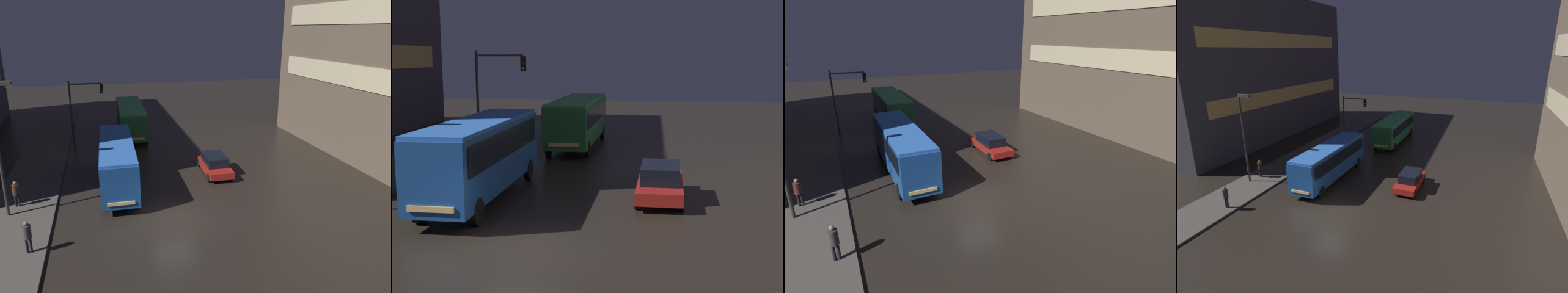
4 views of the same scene
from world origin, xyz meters
TOP-DOWN VIEW (x-y plane):
  - ground_plane at (0.00, 0.00)m, footprint 120.00×120.00m
  - sidewalk_left at (-9.00, 10.00)m, footprint 4.00×48.00m
  - building_right_block at (20.95, 6.81)m, footprint 10.07×25.12m
  - bus_near at (-2.94, 6.03)m, footprint 2.54×10.32m
  - bus_far at (-0.80, 19.98)m, footprint 2.78×10.75m
  - car_taxi at (4.50, 6.71)m, footprint 1.99×4.73m
  - pedestrian_near at (-9.32, 3.84)m, footprint 0.48×0.48m
  - pedestrian_mid at (-7.77, -1.92)m, footprint 0.54×0.54m
  - traffic_light_main at (-5.46, 16.53)m, footprint 3.12×0.35m

SIDE VIEW (x-z plane):
  - ground_plane at x=0.00m, z-range 0.00..0.00m
  - sidewalk_left at x=-9.00m, z-range 0.00..0.15m
  - car_taxi at x=4.50m, z-range 0.02..1.52m
  - pedestrian_near at x=-9.32m, z-range 0.33..2.01m
  - pedestrian_mid at x=-7.77m, z-range 0.32..2.06m
  - bus_far at x=-0.80m, z-range 0.37..3.58m
  - bus_near at x=-2.94m, z-range 0.39..3.71m
  - traffic_light_main at x=-5.46m, z-range 1.10..7.41m
  - building_right_block at x=20.95m, z-range 0.00..18.70m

